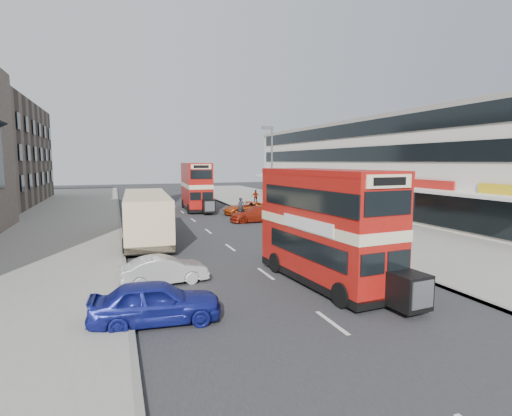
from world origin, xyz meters
name	(u,v)px	position (x,y,z in m)	size (l,w,h in m)	color
ground	(283,287)	(0.00, 0.00, 0.00)	(160.00, 160.00, 0.00)	#28282B
road_surface	(193,220)	(0.00, 20.00, 0.01)	(12.00, 90.00, 0.01)	#28282B
pavement_right	(316,213)	(12.00, 20.00, 0.07)	(12.00, 90.00, 0.15)	gray
pavement_left	(40,227)	(-12.00, 20.00, 0.07)	(12.00, 90.00, 0.15)	gray
kerb_left	(120,223)	(-6.10, 20.00, 0.07)	(0.20, 90.00, 0.16)	gray
kerb_right	(259,216)	(6.10, 20.00, 0.07)	(0.20, 90.00, 0.16)	gray
commercial_row	(374,165)	(19.95, 22.00, 4.70)	(9.90, 46.20, 9.30)	silver
street_lamp	(271,165)	(6.52, 18.00, 4.78)	(1.00, 0.20, 8.12)	slate
bus_main	(326,226)	(1.85, -0.17, 2.45)	(3.04, 8.51, 4.65)	black
bus_second	(196,186)	(1.71, 27.23, 2.52)	(2.81, 8.82, 4.79)	black
coach	(146,215)	(-4.51, 12.12, 1.67)	(3.19, 10.77, 2.83)	black
car_left_near	(156,302)	(-5.30, -2.16, 0.70)	(1.65, 4.11, 1.40)	navy
car_left_front	(164,270)	(-4.56, 2.00, 0.59)	(1.26, 3.60, 1.19)	beige
car_right_a	(257,214)	(4.94, 17.24, 0.67)	(1.88, 4.62, 1.34)	#A02210
car_right_b	(246,208)	(5.54, 21.96, 0.64)	(2.11, 4.58, 1.27)	#BA4112
pedestrian_near	(303,212)	(7.88, 14.42, 1.03)	(0.65, 0.44, 1.77)	gray
pedestrian_far	(256,197)	(9.27, 29.95, 0.97)	(0.96, 0.40, 1.63)	gray
cyclist	(241,213)	(3.98, 18.68, 0.66)	(0.75, 1.78, 1.98)	gray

